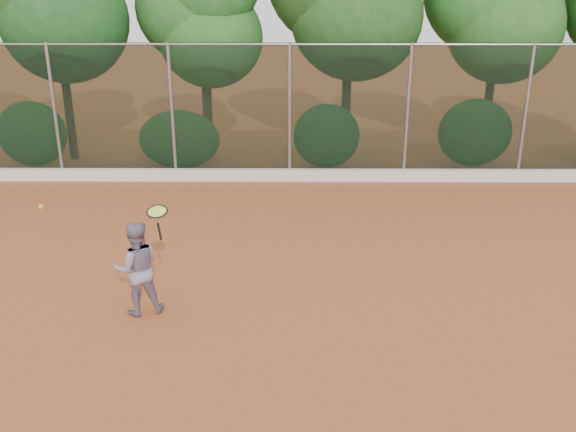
{
  "coord_description": "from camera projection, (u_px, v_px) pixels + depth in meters",
  "views": [
    {
      "loc": [
        0.07,
        -9.17,
        5.18
      ],
      "look_at": [
        0.0,
        1.0,
        1.25
      ],
      "focal_mm": 40.0,
      "sensor_mm": 36.0,
      "label": 1
    }
  ],
  "objects": [
    {
      "name": "tennis_player",
      "position": [
        137.0,
        268.0,
        10.08
      ],
      "size": [
        0.9,
        0.8,
        1.55
      ],
      "primitive_type": "imported",
      "rotation": [
        0.0,
        0.0,
        3.46
      ],
      "color": "gray",
      "rests_on": "ground"
    },
    {
      "name": "chainlink_fence",
      "position": [
        290.0,
        109.0,
        16.28
      ],
      "size": [
        24.09,
        0.09,
        3.5
      ],
      "color": "black",
      "rests_on": "ground"
    },
    {
      "name": "foliage_backdrop",
      "position": [
        270.0,
        0.0,
        17.22
      ],
      "size": [
        23.7,
        3.63,
        7.55
      ],
      "color": "#402718",
      "rests_on": "ground"
    },
    {
      "name": "concrete_curb",
      "position": [
        290.0,
        175.0,
        16.73
      ],
      "size": [
        24.0,
        0.2,
        0.3
      ],
      "primitive_type": "cube",
      "color": "silver",
      "rests_on": "ground"
    },
    {
      "name": "tennis_racket",
      "position": [
        157.0,
        214.0,
        9.63
      ],
      "size": [
        0.35,
        0.34,
        0.58
      ],
      "color": "black",
      "rests_on": "ground"
    },
    {
      "name": "ground",
      "position": [
        288.0,
        310.0,
        10.42
      ],
      "size": [
        80.0,
        80.0,
        0.0
      ],
      "primitive_type": "plane",
      "color": "#A34E26",
      "rests_on": "ground"
    },
    {
      "name": "tennis_ball_in_flight",
      "position": [
        41.0,
        207.0,
        9.77
      ],
      "size": [
        0.07,
        0.07,
        0.07
      ],
      "color": "#CFDA31",
      "rests_on": "ground"
    }
  ]
}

